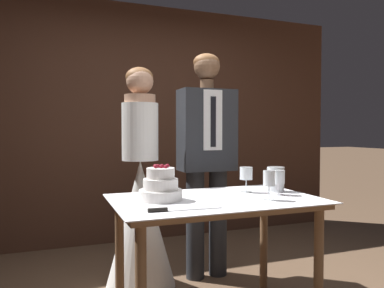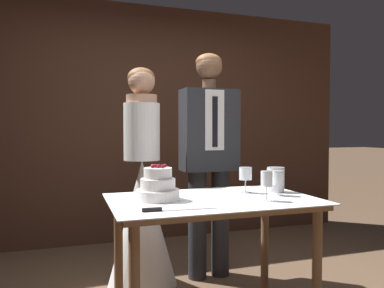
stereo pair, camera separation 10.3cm
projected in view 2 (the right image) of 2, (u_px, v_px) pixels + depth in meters
name	position (u px, v px, depth m)	size (l,w,h in m)	color
wall_back	(143.00, 123.00, 4.18)	(4.92, 0.12, 2.59)	#472B1E
cake_table	(213.00, 216.00, 2.25)	(1.23, 0.78, 0.81)	brown
tiered_cake	(158.00, 187.00, 2.20)	(0.26, 0.26, 0.21)	white
cake_knife	(165.00, 209.00, 1.90)	(0.39, 0.05, 0.02)	silver
wine_glass_near	(278.00, 179.00, 2.35)	(0.08, 0.08, 0.16)	silver
wine_glass_middle	(267.00, 180.00, 2.17)	(0.07, 0.07, 0.17)	silver
wine_glass_far	(245.00, 175.00, 2.46)	(0.08, 0.08, 0.17)	silver
hurricane_candle	(276.00, 180.00, 2.49)	(0.11, 0.11, 0.16)	silver
bride	(142.00, 206.00, 2.92)	(0.54, 0.54, 1.70)	white
groom	(209.00, 150.00, 3.08)	(0.46, 0.25, 1.85)	#282B30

